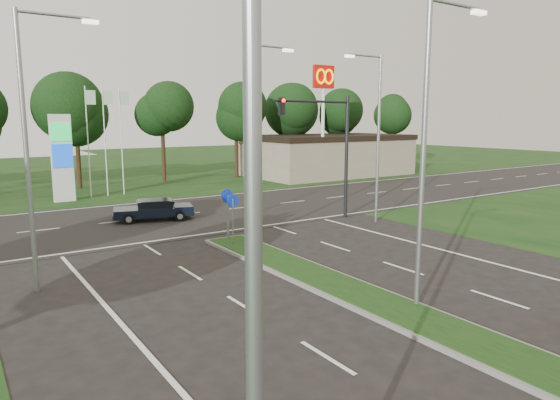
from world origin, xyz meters
TOP-DOWN VIEW (x-y plane):
  - verge_far at (0.00, 55.00)m, footprint 160.00×50.00m
  - cross_road at (0.00, 24.00)m, footprint 160.00×12.00m
  - median_kerb at (0.00, 4.00)m, footprint 2.00×26.00m
  - commercial_building at (22.00, 36.00)m, footprint 16.00×9.00m
  - streetlight_median_near at (1.00, 6.00)m, footprint 2.53×0.22m
  - streetlight_median_far at (1.00, 16.00)m, footprint 2.53×0.22m
  - streetlight_left_near at (-8.30, 0.00)m, footprint 2.53×0.22m
  - streetlight_left_far at (-8.30, 14.00)m, footprint 2.53×0.22m
  - streetlight_right_far at (8.80, 16.00)m, footprint 2.53×0.22m
  - traffic_signal at (7.19, 18.00)m, footprint 5.10×0.42m
  - median_signs at (0.00, 16.40)m, footprint 1.16×1.76m
  - gas_pylon at (-3.79, 33.05)m, footprint 5.80×1.26m
  - mcdonalds_sign at (18.00, 31.97)m, footprint 2.20×0.47m
  - treeline_far at (0.10, 39.93)m, footprint 6.00×6.00m
  - navy_sedan at (-1.13, 23.29)m, footprint 4.59×2.86m

SIDE VIEW (x-z plane):
  - verge_far at x=0.00m, z-range -0.01..0.01m
  - cross_road at x=0.00m, z-range -0.01..0.01m
  - median_kerb at x=0.00m, z-range 0.00..0.12m
  - navy_sedan at x=-1.13m, z-range 0.04..1.22m
  - median_signs at x=0.00m, z-range 0.52..2.90m
  - commercial_building at x=22.00m, z-range 0.00..4.00m
  - gas_pylon at x=-3.79m, z-range -0.80..7.20m
  - traffic_signal at x=7.19m, z-range 1.15..8.15m
  - streetlight_median_near at x=1.00m, z-range 0.58..9.58m
  - streetlight_median_far at x=1.00m, z-range 0.58..9.58m
  - streetlight_left_near at x=-8.30m, z-range 0.58..9.58m
  - streetlight_left_far at x=-8.30m, z-range 0.58..9.58m
  - streetlight_right_far at x=8.80m, z-range 0.58..9.58m
  - treeline_far at x=0.10m, z-range 1.88..11.78m
  - mcdonalds_sign at x=18.00m, z-range 2.79..13.19m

